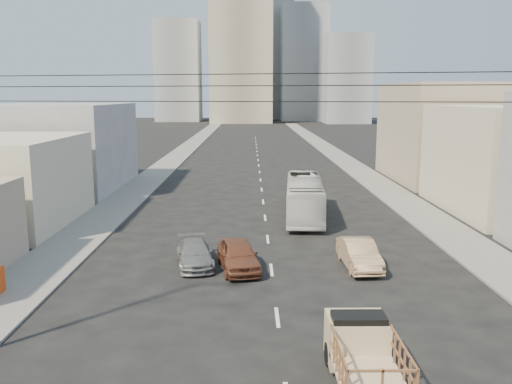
{
  "coord_description": "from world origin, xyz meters",
  "views": [
    {
      "loc": [
        -1.07,
        -12.46,
        8.74
      ],
      "look_at": [
        -0.76,
        17.03,
        3.5
      ],
      "focal_mm": 38.0,
      "sensor_mm": 36.0,
      "label": 1
    }
  ],
  "objects_px": {
    "city_bus": "(304,197)",
    "sedan_brown": "(238,255)",
    "flatbed_pickup": "(364,351)",
    "sedan_grey": "(195,254)",
    "sedan_tan": "(359,254)"
  },
  "relations": [
    {
      "from": "sedan_grey",
      "to": "sedan_brown",
      "type": "bearing_deg",
      "value": -26.32
    },
    {
      "from": "sedan_brown",
      "to": "sedan_grey",
      "type": "distance_m",
      "value": 2.38
    },
    {
      "from": "sedan_tan",
      "to": "sedan_grey",
      "type": "relative_size",
      "value": 1.02
    },
    {
      "from": "flatbed_pickup",
      "to": "sedan_tan",
      "type": "xyz_separation_m",
      "value": [
        2.15,
        11.45,
        -0.37
      ]
    },
    {
      "from": "flatbed_pickup",
      "to": "city_bus",
      "type": "height_order",
      "value": "city_bus"
    },
    {
      "from": "city_bus",
      "to": "sedan_brown",
      "type": "bearing_deg",
      "value": -106.44
    },
    {
      "from": "flatbed_pickup",
      "to": "sedan_brown",
      "type": "bearing_deg",
      "value": 109.94
    },
    {
      "from": "sedan_tan",
      "to": "city_bus",
      "type": "bearing_deg",
      "value": 95.2
    },
    {
      "from": "city_bus",
      "to": "sedan_brown",
      "type": "height_order",
      "value": "city_bus"
    },
    {
      "from": "sedan_brown",
      "to": "city_bus",
      "type": "bearing_deg",
      "value": 58.48
    },
    {
      "from": "sedan_grey",
      "to": "sedan_tan",
      "type": "bearing_deg",
      "value": -12.99
    },
    {
      "from": "flatbed_pickup",
      "to": "sedan_brown",
      "type": "height_order",
      "value": "flatbed_pickup"
    },
    {
      "from": "flatbed_pickup",
      "to": "sedan_brown",
      "type": "xyz_separation_m",
      "value": [
        -4.07,
        11.22,
        -0.32
      ]
    },
    {
      "from": "sedan_brown",
      "to": "sedan_tan",
      "type": "distance_m",
      "value": 6.23
    },
    {
      "from": "city_bus",
      "to": "sedan_brown",
      "type": "relative_size",
      "value": 2.37
    }
  ]
}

